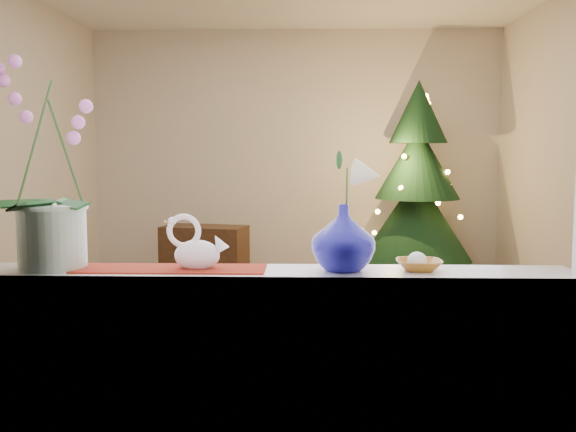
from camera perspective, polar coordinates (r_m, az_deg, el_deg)
name	(u,v)px	position (r m, az deg, el deg)	size (l,w,h in m)	color
ground	(290,334)	(4.88, 0.17, -10.43)	(5.00, 5.00, 0.00)	#352215
wall_back	(296,153)	(7.18, 0.69, 5.63)	(4.50, 0.10, 2.70)	beige
wall_front	(271,152)	(2.19, -1.50, 5.70)	(4.50, 0.10, 2.70)	beige
window_apron	(273,406)	(2.40, -1.39, -16.54)	(2.20, 0.08, 0.88)	white
windowsill	(274,275)	(2.36, -1.30, -5.30)	(2.20, 0.26, 0.04)	white
window_frame	(271,48)	(2.25, -1.48, 14.67)	(2.22, 0.06, 1.60)	white
runner	(170,269)	(2.40, -10.41, -4.63)	(0.70, 0.20, 0.01)	maroon
orchid_pot	(49,163)	(2.51, -20.44, 4.45)	(0.27, 0.27, 0.78)	beige
swan	(197,243)	(2.38, -8.10, -2.42)	(0.23, 0.10, 0.19)	white
blue_vase	(343,233)	(2.33, 4.94, -1.48)	(0.27, 0.27, 0.28)	navy
lily	(344,165)	(2.32, 4.99, 4.52)	(0.15, 0.09, 0.21)	silver
paperweight	(417,262)	(2.36, 11.40, -4.01)	(0.07, 0.07, 0.07)	white
amber_dish	(419,266)	(2.39, 11.57, -4.36)	(0.14, 0.14, 0.04)	#A16821
xmas_tree	(417,183)	(6.74, 11.41, 2.93)	(1.14, 1.14, 2.09)	black
side_table	(205,257)	(6.52, -7.42, -3.59)	(0.82, 0.41, 0.62)	black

